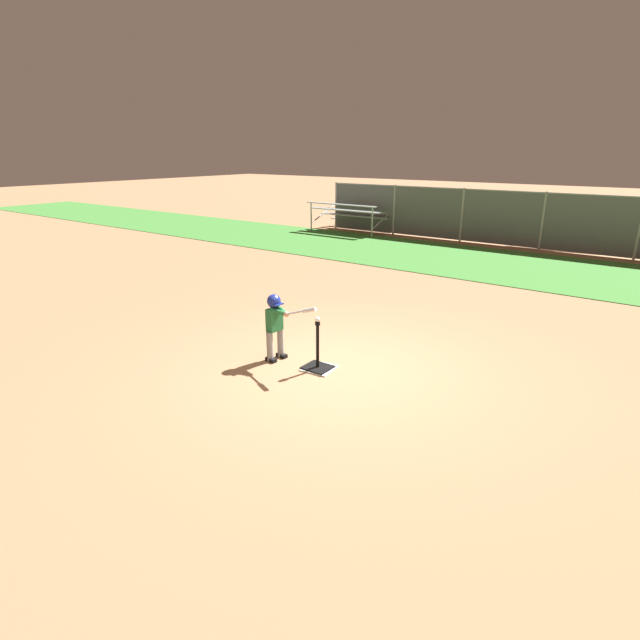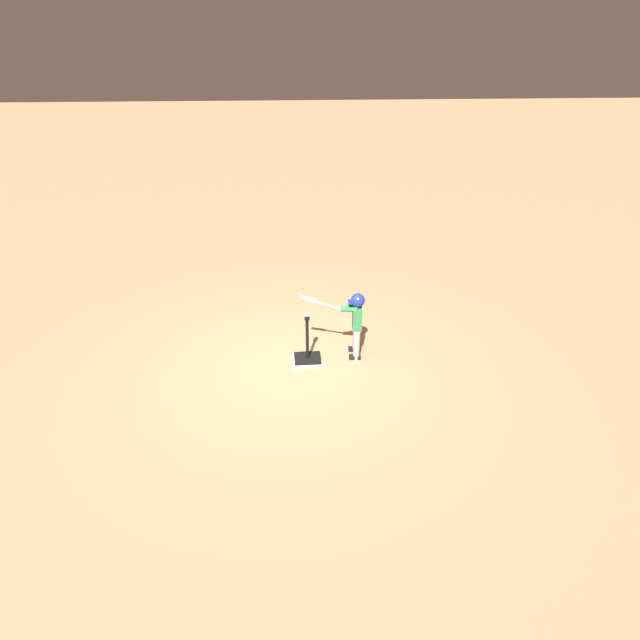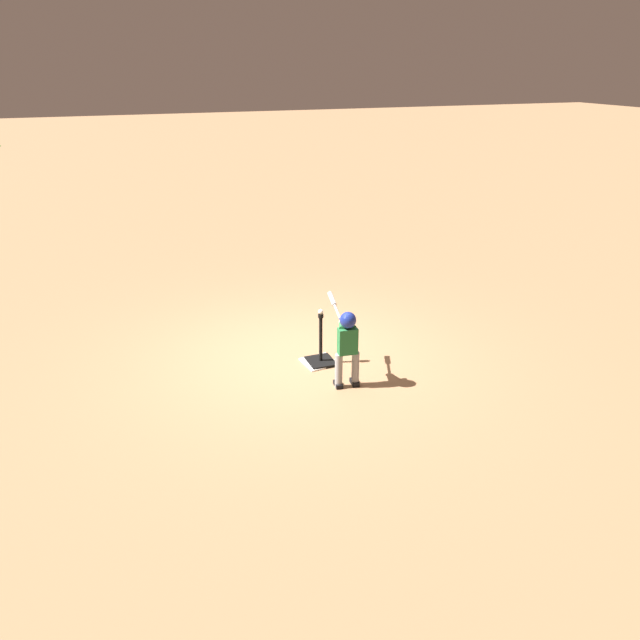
{
  "view_description": "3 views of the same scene",
  "coord_description": "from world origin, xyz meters",
  "px_view_note": "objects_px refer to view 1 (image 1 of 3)",
  "views": [
    {
      "loc": [
        3.77,
        -5.7,
        3.13
      ],
      "look_at": [
        -0.29,
        -0.14,
        0.76
      ],
      "focal_mm": 28.0,
      "sensor_mm": 36.0,
      "label": 1
    },
    {
      "loc": [
        0.07,
        6.25,
        4.21
      ],
      "look_at": [
        -0.5,
        -0.39,
        0.59
      ],
      "focal_mm": 28.0,
      "sensor_mm": 36.0,
      "label": 2
    },
    {
      "loc": [
        -7.76,
        2.61,
        4.01
      ],
      "look_at": [
        -0.28,
        -0.19,
        0.66
      ],
      "focal_mm": 35.0,
      "sensor_mm": 36.0,
      "label": 3
    }
  ],
  "objects_px": {
    "batting_tee": "(318,362)",
    "bleachers_far_left": "(565,231)",
    "bleachers_center": "(357,216)",
    "batter_child": "(276,319)",
    "baseball": "(318,319)"
  },
  "relations": [
    {
      "from": "batter_child",
      "to": "baseball",
      "type": "distance_m",
      "value": 0.74
    },
    {
      "from": "batter_child",
      "to": "baseball",
      "type": "relative_size",
      "value": 14.28
    },
    {
      "from": "batting_tee",
      "to": "bleachers_far_left",
      "type": "distance_m",
      "value": 13.44
    },
    {
      "from": "batter_child",
      "to": "bleachers_center",
      "type": "relative_size",
      "value": 0.34
    },
    {
      "from": "batter_child",
      "to": "bleachers_far_left",
      "type": "relative_size",
      "value": 0.35
    },
    {
      "from": "batting_tee",
      "to": "bleachers_center",
      "type": "bearing_deg",
      "value": 119.72
    },
    {
      "from": "baseball",
      "to": "bleachers_center",
      "type": "xyz_separation_m",
      "value": [
        -6.77,
        11.86,
        -0.22
      ]
    },
    {
      "from": "batting_tee",
      "to": "bleachers_center",
      "type": "relative_size",
      "value": 0.24
    },
    {
      "from": "batting_tee",
      "to": "baseball",
      "type": "relative_size",
      "value": 10.15
    },
    {
      "from": "batter_child",
      "to": "bleachers_center",
      "type": "xyz_separation_m",
      "value": [
        -6.05,
        11.95,
        -0.1
      ]
    },
    {
      "from": "baseball",
      "to": "bleachers_center",
      "type": "bearing_deg",
      "value": 119.72
    },
    {
      "from": "baseball",
      "to": "bleachers_far_left",
      "type": "bearing_deg",
      "value": 86.87
    },
    {
      "from": "bleachers_center",
      "to": "bleachers_far_left",
      "type": "bearing_deg",
      "value": 11.69
    },
    {
      "from": "batter_child",
      "to": "bleachers_far_left",
      "type": "bearing_deg",
      "value": 83.84
    },
    {
      "from": "batting_tee",
      "to": "bleachers_far_left",
      "type": "relative_size",
      "value": 0.25
    }
  ]
}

